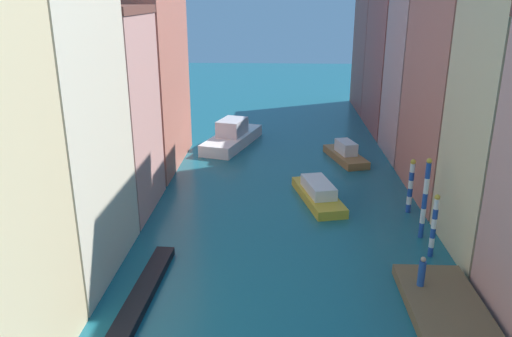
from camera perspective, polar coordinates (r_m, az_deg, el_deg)
name	(u,v)px	position (r m, az deg, el deg)	size (l,w,h in m)	color
ground_plane	(286,187)	(39.95, 3.48, -2.16)	(154.00, 154.00, 0.00)	#196070
building_left_1	(35,93)	(27.50, -23.80, 7.88)	(6.78, 9.17, 19.70)	beige
building_left_2	(99,113)	(35.69, -17.38, 6.05)	(6.78, 7.60, 13.84)	tan
building_left_3	(136,49)	(44.83, -13.42, 13.11)	(6.78, 12.07, 20.32)	#C6705B
building_right_2	(473,45)	(39.26, 23.40, 12.73)	(6.78, 10.98, 22.24)	#C6705B
building_right_3	(432,45)	(48.44, 19.37, 13.08)	(6.78, 7.92, 20.50)	tan
building_right_4	(404,59)	(58.19, 16.43, 11.83)	(6.78, 11.26, 15.72)	#B25147
building_right_5	(384,51)	(68.83, 14.33, 12.75)	(6.78, 10.59, 15.08)	#B25147
waterfront_dock	(447,312)	(26.30, 20.91, -14.94)	(3.55, 7.80, 0.55)	brown
person_on_dock	(422,272)	(27.01, 18.30, -11.12)	(0.36, 0.36, 1.61)	#234C93
mooring_pole_0	(434,225)	(30.64, 19.54, -6.08)	(0.33, 0.33, 3.89)	#1E479E
mooring_pole_1	(425,198)	(32.55, 18.63, -3.18)	(0.34, 0.34, 5.23)	#1E479E
mooring_pole_2	(411,185)	(36.33, 17.15, -1.84)	(0.37, 0.37, 3.90)	#1E479E
vaporetto_white	(232,136)	(50.98, -2.70, 3.65)	(5.72, 10.12, 2.68)	white
gondola_black	(145,290)	(26.94, -12.51, -13.27)	(1.39, 8.42, 0.47)	black
motorboat_0	(318,193)	(37.43, 7.06, -2.79)	(3.74, 7.42, 1.52)	gold
motorboat_1	(346,154)	(47.04, 10.13, 1.65)	(3.70, 6.53, 1.80)	olive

